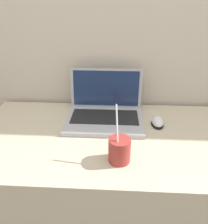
{
  "coord_description": "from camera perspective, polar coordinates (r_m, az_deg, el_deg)",
  "views": [
    {
      "loc": [
        0.01,
        -0.49,
        1.31
      ],
      "look_at": [
        -0.04,
        0.37,
        0.85
      ],
      "focal_mm": 35.0,
      "sensor_mm": 36.0,
      "label": 1
    }
  ],
  "objects": [
    {
      "name": "wall_back",
      "position": [
        1.16,
        2.84,
        24.74
      ],
      "size": [
        7.0,
        0.04,
        2.5
      ],
      "color": "beige",
      "rests_on": "ground_plane"
    },
    {
      "name": "desk",
      "position": [
        1.23,
        1.63,
        -21.16
      ],
      "size": [
        1.25,
        0.62,
        0.77
      ],
      "color": "beige",
      "rests_on": "ground_plane"
    },
    {
      "name": "laptop",
      "position": [
        1.08,
        0.26,
        0.5
      ],
      "size": [
        0.37,
        0.3,
        0.22
      ],
      "color": "#ADADB2",
      "rests_on": "desk"
    },
    {
      "name": "drink_cup",
      "position": [
        0.8,
        4.05,
        -9.75
      ],
      "size": [
        0.08,
        0.08,
        0.22
      ],
      "color": "#9E332D",
      "rests_on": "desk"
    },
    {
      "name": "computer_mouse",
      "position": [
        1.06,
        13.82,
        -2.51
      ],
      "size": [
        0.06,
        0.09,
        0.04
      ],
      "color": "black",
      "rests_on": "desk"
    }
  ]
}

